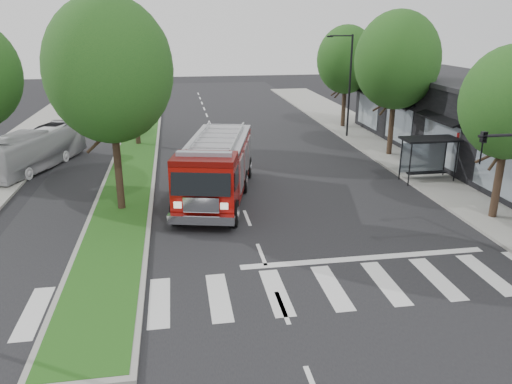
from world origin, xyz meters
TOP-DOWN VIEW (x-y plane):
  - ground at (0.00, 0.00)m, footprint 140.00×140.00m
  - sidewalk_right at (12.50, 10.00)m, footprint 5.00×80.00m
  - median at (-6.00, 18.00)m, footprint 3.00×50.00m
  - storefront_row at (17.00, 10.00)m, footprint 8.00×30.00m
  - bus_shelter at (11.20, 8.15)m, footprint 3.20×1.60m
  - tree_right_near at (11.50, 2.00)m, footprint 4.40×4.40m
  - tree_right_mid at (11.50, 14.00)m, footprint 5.60×5.60m
  - tree_right_far at (11.50, 24.00)m, footprint 5.00×5.00m
  - tree_median_near at (-6.00, 6.00)m, footprint 5.80×5.80m
  - tree_median_far at (-6.00, 20.00)m, footprint 5.60×5.60m
  - streetlight_right_far at (10.35, 20.00)m, footprint 2.11×0.20m
  - fire_engine at (-1.16, 7.13)m, footprint 5.10×10.25m
  - city_bus at (-12.00, 14.63)m, footprint 4.97×9.13m

SIDE VIEW (x-z plane):
  - ground at x=0.00m, z-range 0.00..0.00m
  - sidewalk_right at x=12.50m, z-range 0.00..0.15m
  - median at x=-6.00m, z-range 0.00..0.16m
  - city_bus at x=-12.00m, z-range 0.00..2.49m
  - fire_engine at x=-1.16m, z-range -0.07..3.34m
  - bus_shelter at x=11.20m, z-range 0.73..3.34m
  - storefront_row at x=17.00m, z-range 0.00..5.00m
  - streetlight_right_far at x=10.35m, z-range 0.48..8.48m
  - tree_right_near at x=11.50m, z-range 1.48..9.53m
  - tree_right_far at x=11.50m, z-range 1.47..10.20m
  - tree_right_mid at x=11.50m, z-range 1.63..11.35m
  - tree_median_far at x=-6.00m, z-range 1.63..11.35m
  - tree_median_near at x=-6.00m, z-range 1.73..11.89m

